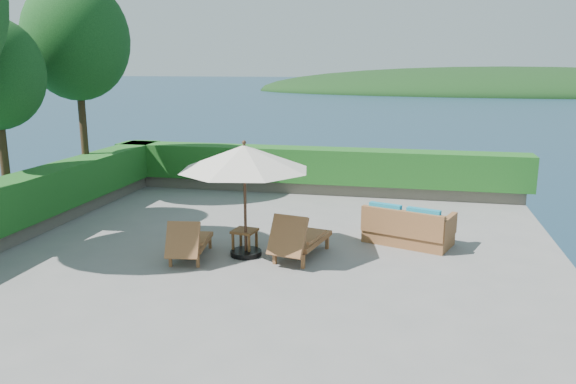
% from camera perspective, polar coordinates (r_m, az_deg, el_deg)
% --- Properties ---
extents(ground, '(12.00, 12.00, 0.00)m').
position_cam_1_polar(ground, '(11.66, -2.30, -6.05)').
color(ground, gray).
rests_on(ground, ground).
extents(foundation, '(12.00, 12.00, 3.00)m').
position_cam_1_polar(foundation, '(12.25, -2.23, -12.94)').
color(foundation, '#524941').
rests_on(foundation, ocean).
extents(ocean, '(600.00, 600.00, 0.00)m').
position_cam_1_polar(ocean, '(12.95, -2.17, -18.73)').
color(ocean, '#142E3F').
rests_on(ocean, ground).
extents(offshore_island, '(126.00, 57.60, 12.60)m').
position_cam_1_polar(offshore_island, '(152.44, 21.04, 9.45)').
color(offshore_island, black).
rests_on(offshore_island, ocean).
extents(planter_wall_far, '(12.00, 0.60, 0.36)m').
position_cam_1_polar(planter_wall_far, '(16.90, 2.50, 0.54)').
color(planter_wall_far, '#6F6759').
rests_on(planter_wall_far, ground).
extents(planter_wall_left, '(0.60, 12.00, 0.36)m').
position_cam_1_polar(planter_wall_left, '(14.06, -25.01, -3.22)').
color(planter_wall_left, '#6F6759').
rests_on(planter_wall_left, ground).
extents(hedge_far, '(12.40, 0.90, 1.00)m').
position_cam_1_polar(hedge_far, '(16.77, 2.52, 2.78)').
color(hedge_far, '#174814').
rests_on(hedge_far, planter_wall_far).
extents(hedge_left, '(0.90, 12.40, 1.00)m').
position_cam_1_polar(hedge_left, '(13.90, -25.27, -0.56)').
color(hedge_left, '#174814').
rests_on(hedge_left, planter_wall_left).
extents(tree_far, '(2.80, 2.80, 6.03)m').
position_cam_1_polar(tree_far, '(16.45, -20.72, 14.23)').
color(tree_far, '#3A2B16').
rests_on(tree_far, ground).
extents(patio_umbrella, '(3.11, 3.11, 2.34)m').
position_cam_1_polar(patio_umbrella, '(10.97, -4.46, 3.38)').
color(patio_umbrella, black).
rests_on(patio_umbrella, ground).
extents(lounge_left, '(0.85, 1.61, 0.88)m').
position_cam_1_polar(lounge_left, '(11.25, -10.02, -4.98)').
color(lounge_left, '#985D37').
rests_on(lounge_left, ground).
extents(lounge_right, '(1.05, 1.83, 0.99)m').
position_cam_1_polar(lounge_right, '(11.12, 1.11, -4.76)').
color(lounge_right, '#985D37').
rests_on(lounge_right, ground).
extents(side_table, '(0.52, 0.52, 0.49)m').
position_cam_1_polar(side_table, '(11.51, -4.42, -4.25)').
color(side_table, brown).
rests_on(side_table, ground).
extents(wicker_loveseat, '(2.02, 1.48, 0.89)m').
position_cam_1_polar(wicker_loveseat, '(12.30, 12.03, -3.64)').
color(wicker_loveseat, '#985D37').
rests_on(wicker_loveseat, ground).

